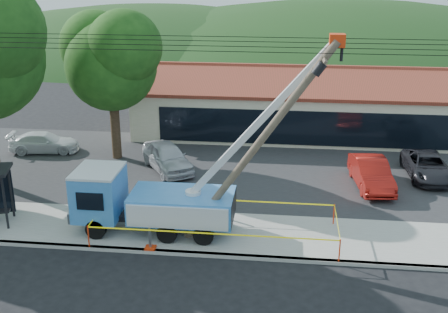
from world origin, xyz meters
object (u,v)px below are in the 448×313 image
leaning_pole (264,136)px  car_red (370,188)px  utility_truck (151,199)px  car_dark (426,179)px  car_white (45,153)px  car_silver (168,171)px

leaning_pole → car_red: (5.39, 6.68, -4.81)m
utility_truck → car_dark: utility_truck is taller
car_dark → car_red: bearing=-154.0°
car_red → car_white: 19.64m
utility_truck → car_red: utility_truck is taller
utility_truck → car_dark: 15.78m
utility_truck → car_silver: (-0.88, 7.47, -1.66)m
leaning_pole → car_white: 17.86m
car_silver → leaning_pole: bearing=-86.8°
car_white → car_dark: 22.66m
utility_truck → car_red: size_ratio=2.45×
car_silver → car_white: (-8.22, 2.17, 0.00)m
utility_truck → car_dark: (13.50, 8.01, -1.66)m
car_silver → car_red: car_silver is taller
leaning_pole → car_silver: leaning_pole is taller
car_red → car_white: (-19.35, 3.36, 0.00)m
leaning_pole → car_dark: (8.63, 8.42, -4.81)m
car_red → car_dark: car_red is taller
leaning_pole → car_white: bearing=144.3°
car_white → car_dark: bearing=-102.3°
utility_truck → car_white: size_ratio=2.65×
utility_truck → car_silver: utility_truck is taller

